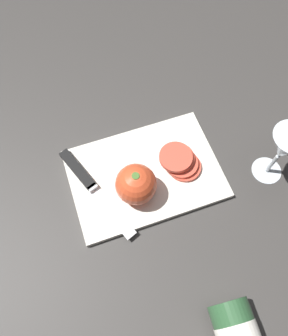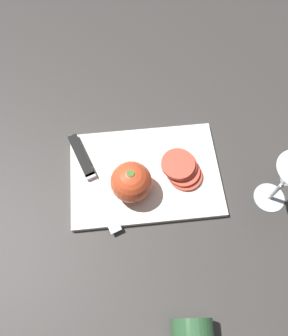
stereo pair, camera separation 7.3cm
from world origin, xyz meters
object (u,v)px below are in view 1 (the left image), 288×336
object	(u,v)px
wine_glass	(284,148)
knife	(84,177)
whole_tomato	(136,184)
tomato_slice_stack_near	(180,161)

from	to	relation	value
wine_glass	knife	world-z (taller)	wine_glass
whole_tomato	knife	xyz separation A→B (m)	(0.10, -0.07, -0.04)
whole_tomato	knife	bearing A→B (deg)	-34.95
knife	tomato_slice_stack_near	xyz separation A→B (m)	(-0.22, 0.04, 0.01)
wine_glass	tomato_slice_stack_near	xyz separation A→B (m)	(0.19, -0.08, -0.08)
tomato_slice_stack_near	whole_tomato	bearing A→B (deg)	14.98
wine_glass	knife	size ratio (longest dim) A/B	0.63
wine_glass	tomato_slice_stack_near	distance (m)	0.22
whole_tomato	tomato_slice_stack_near	size ratio (longest dim) A/B	0.94
knife	tomato_slice_stack_near	size ratio (longest dim) A/B	2.60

